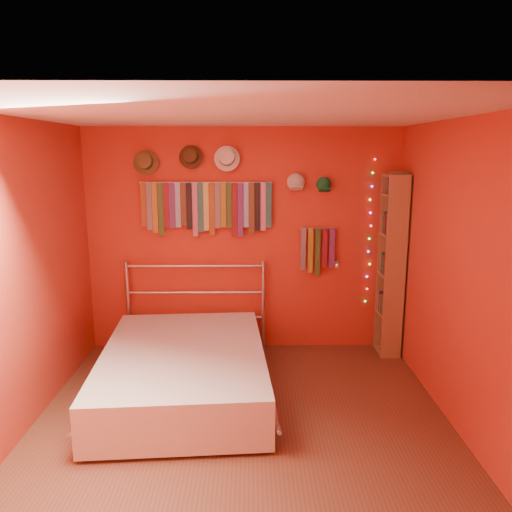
{
  "coord_description": "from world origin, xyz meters",
  "views": [
    {
      "loc": [
        0.08,
        -3.76,
        2.23
      ],
      "look_at": [
        0.13,
        0.9,
        1.25
      ],
      "focal_mm": 35.0,
      "sensor_mm": 36.0,
      "label": 1
    }
  ],
  "objects_px": {
    "reading_lamp": "(337,265)",
    "bookshelf": "(395,265)",
    "tie_rack": "(207,206)",
    "bed": "(184,370)"
  },
  "relations": [
    {
      "from": "tie_rack",
      "to": "bed",
      "type": "distance_m",
      "value": 1.81
    },
    {
      "from": "reading_lamp",
      "to": "bookshelf",
      "type": "relative_size",
      "value": 0.15
    },
    {
      "from": "reading_lamp",
      "to": "bed",
      "type": "relative_size",
      "value": 0.14
    },
    {
      "from": "tie_rack",
      "to": "bed",
      "type": "xyz_separation_m",
      "value": [
        -0.14,
        -1.12,
        -1.41
      ]
    },
    {
      "from": "reading_lamp",
      "to": "tie_rack",
      "type": "bearing_deg",
      "value": 173.26
    },
    {
      "from": "tie_rack",
      "to": "reading_lamp",
      "type": "xyz_separation_m",
      "value": [
        1.42,
        -0.17,
        -0.63
      ]
    },
    {
      "from": "reading_lamp",
      "to": "bookshelf",
      "type": "height_order",
      "value": "bookshelf"
    },
    {
      "from": "tie_rack",
      "to": "reading_lamp",
      "type": "height_order",
      "value": "tie_rack"
    },
    {
      "from": "tie_rack",
      "to": "bed",
      "type": "bearing_deg",
      "value": -97.2
    },
    {
      "from": "tie_rack",
      "to": "reading_lamp",
      "type": "bearing_deg",
      "value": -6.74
    }
  ]
}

